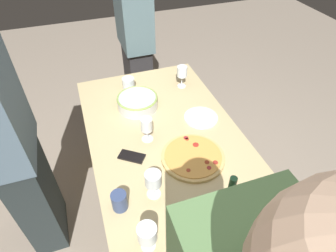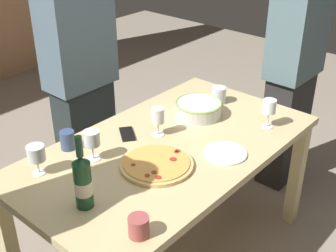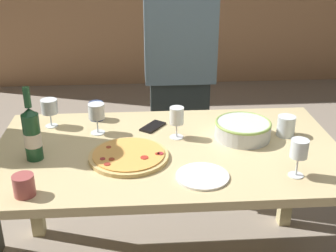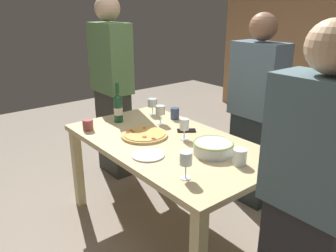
# 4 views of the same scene
# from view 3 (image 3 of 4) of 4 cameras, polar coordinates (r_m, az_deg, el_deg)

# --- Properties ---
(dining_table) EXTENTS (1.60, 0.90, 0.75)m
(dining_table) POSITION_cam_3_polar(r_m,az_deg,el_deg) (2.09, -0.00, -5.14)
(dining_table) COLOR #D1BB84
(dining_table) RESTS_ON ground
(pizza) EXTENTS (0.35, 0.35, 0.03)m
(pizza) POSITION_cam_3_polar(r_m,az_deg,el_deg) (1.96, -5.07, -3.85)
(pizza) COLOR #DAB56E
(pizza) RESTS_ON dining_table
(serving_bowl) EXTENTS (0.27, 0.27, 0.08)m
(serving_bowl) POSITION_cam_3_polar(r_m,az_deg,el_deg) (2.16, 9.59, -0.36)
(serving_bowl) COLOR silver
(serving_bowl) RESTS_ON dining_table
(wine_bottle) EXTENTS (0.07, 0.07, 0.33)m
(wine_bottle) POSITION_cam_3_polar(r_m,az_deg,el_deg) (1.99, -17.08, -0.89)
(wine_bottle) COLOR #1A4A29
(wine_bottle) RESTS_ON dining_table
(wine_glass_near_pizza) EXTENTS (0.07, 0.07, 0.16)m
(wine_glass_near_pizza) POSITION_cam_3_polar(r_m,az_deg,el_deg) (1.85, 16.49, -3.04)
(wine_glass_near_pizza) COLOR white
(wine_glass_near_pizza) RESTS_ON dining_table
(wine_glass_by_bottle) EXTENTS (0.07, 0.07, 0.16)m
(wine_glass_by_bottle) POSITION_cam_3_polar(r_m,az_deg,el_deg) (2.11, 1.12, 1.10)
(wine_glass_by_bottle) COLOR white
(wine_glass_by_bottle) RESTS_ON dining_table
(wine_glass_far_left) EXTENTS (0.08, 0.08, 0.14)m
(wine_glass_far_left) POSITION_cam_3_polar(r_m,az_deg,el_deg) (2.31, -15.00, 2.36)
(wine_glass_far_left) COLOR white
(wine_glass_far_left) RESTS_ON dining_table
(wine_glass_far_right) EXTENTS (0.08, 0.08, 0.15)m
(wine_glass_far_right) POSITION_cam_3_polar(r_m,az_deg,el_deg) (2.18, -9.17, 1.78)
(wine_glass_far_right) COLOR white
(wine_glass_far_right) RESTS_ON dining_table
(cup_amber) EXTENTS (0.07, 0.07, 0.10)m
(cup_amber) POSITION_cam_3_polar(r_m,az_deg,el_deg) (2.36, -9.18, 1.94)
(cup_amber) COLOR #374873
(cup_amber) RESTS_ON dining_table
(cup_ceramic) EXTENTS (0.08, 0.08, 0.08)m
(cup_ceramic) POSITION_cam_3_polar(r_m,az_deg,el_deg) (1.77, -18.02, -7.27)
(cup_ceramic) COLOR #A74C4A
(cup_ceramic) RESTS_ON dining_table
(cup_spare) EXTENTS (0.09, 0.09, 0.10)m
(cup_spare) POSITION_cam_3_polar(r_m,az_deg,el_deg) (2.23, 14.92, 0.01)
(cup_spare) COLOR white
(cup_spare) RESTS_ON dining_table
(side_plate) EXTENTS (0.22, 0.22, 0.01)m
(side_plate) POSITION_cam_3_polar(r_m,az_deg,el_deg) (1.83, 4.44, -6.43)
(side_plate) COLOR white
(side_plate) RESTS_ON dining_table
(cell_phone) EXTENTS (0.14, 0.16, 0.01)m
(cell_phone) POSITION_cam_3_polar(r_m,az_deg,el_deg) (2.25, -1.97, -0.08)
(cell_phone) COLOR black
(cell_phone) RESTS_ON dining_table
(person_host) EXTENTS (0.43, 0.24, 1.63)m
(person_host) POSITION_cam_3_polar(r_m,az_deg,el_deg) (2.80, 1.47, 6.44)
(person_host) COLOR #252D2E
(person_host) RESTS_ON ground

